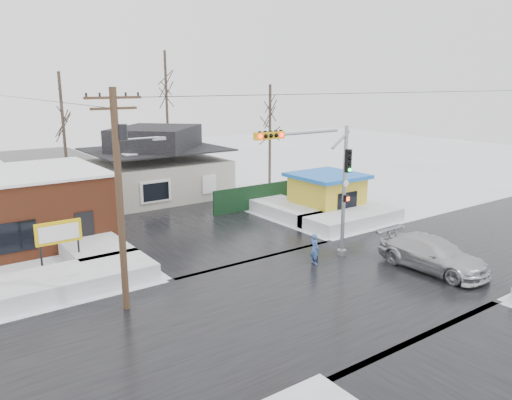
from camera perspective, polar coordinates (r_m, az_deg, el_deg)
ground at (r=23.08m, az=8.00°, el=-10.22°), size 120.00×120.00×0.00m
road_ns at (r=23.07m, az=8.00°, el=-10.20°), size 10.00×120.00×0.02m
road_ew at (r=23.07m, az=8.00°, el=-10.20°), size 120.00×10.00×0.02m
snowbank_nw at (r=24.52m, az=-19.85°, el=-8.46°), size 7.00×3.00×0.80m
snowbank_ne at (r=33.67m, az=10.93°, el=-2.03°), size 7.00×3.00×0.80m
snowbank_nside_w at (r=29.58m, az=-18.86°, el=-4.66°), size 3.00×8.00×0.80m
snowbank_nside_e at (r=35.91m, az=2.93°, el=-0.84°), size 3.00×8.00×0.80m
traffic_signal at (r=25.43m, az=7.70°, el=2.71°), size 6.05×0.68×7.00m
utility_pole at (r=20.29m, az=-15.21°, el=1.32°), size 3.15×0.44×9.00m
marquee_sign at (r=26.34m, az=-21.63°, el=-3.62°), size 2.20×0.21×2.55m
house at (r=41.30m, az=-11.27°, el=3.93°), size 10.40×8.40×5.76m
kiosk at (r=35.81m, az=8.09°, el=0.75°), size 4.60×4.60×2.88m
fence at (r=37.04m, az=0.41°, el=0.41°), size 8.00×0.12×1.80m
tree_far_left at (r=42.57m, az=-21.41°, el=10.78°), size 3.00×3.00×10.00m
tree_far_mid at (r=47.91m, az=-10.28°, el=13.55°), size 3.00×3.00×12.00m
tree_far_right at (r=44.25m, az=1.62°, el=10.70°), size 3.00×3.00×9.00m
pedestrian at (r=25.90m, az=6.70°, el=-5.61°), size 0.44×0.62×1.62m
car at (r=26.44m, az=19.53°, el=-5.88°), size 2.48×5.72×1.64m
shopping_bag at (r=26.41m, az=6.80°, el=-6.69°), size 0.30×0.19×0.35m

